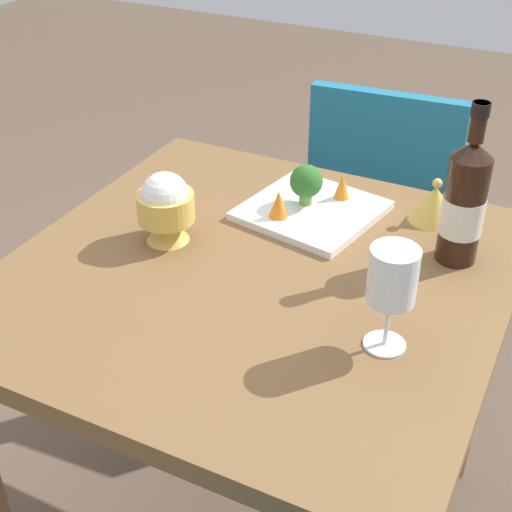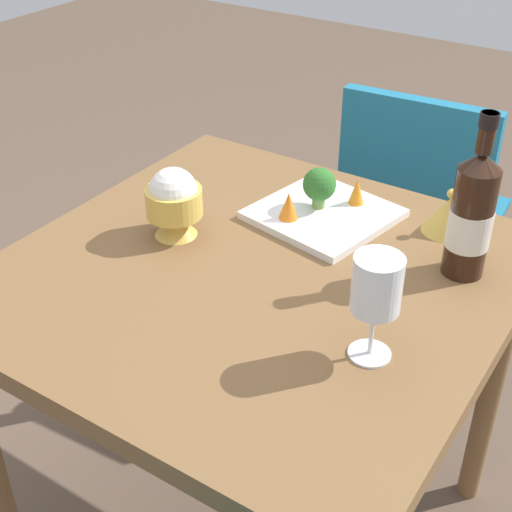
{
  "view_description": "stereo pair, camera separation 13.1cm",
  "coord_description": "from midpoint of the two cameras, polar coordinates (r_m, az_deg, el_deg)",
  "views": [
    {
      "loc": [
        0.99,
        0.49,
        1.49
      ],
      "look_at": [
        0.0,
        0.0,
        0.78
      ],
      "focal_mm": 51.19,
      "sensor_mm": 36.0,
      "label": 1
    },
    {
      "loc": [
        0.92,
        0.61,
        1.49
      ],
      "look_at": [
        0.0,
        0.0,
        0.78
      ],
      "focal_mm": 51.19,
      "sensor_mm": 36.0,
      "label": 2
    }
  ],
  "objects": [
    {
      "name": "wine_bottle",
      "position": [
        1.34,
        13.29,
        4.02
      ],
      "size": [
        0.08,
        0.08,
        0.31
      ],
      "color": "black",
      "rests_on": "dining_table"
    },
    {
      "name": "serving_plate",
      "position": [
        1.5,
        1.86,
        3.5
      ],
      "size": [
        0.29,
        0.29,
        0.02
      ],
      "rotation": [
        0.0,
        0.0,
        -0.18
      ],
      "color": "white",
      "rests_on": "dining_table"
    },
    {
      "name": "rice_bowl",
      "position": [
        1.4,
        -9.76,
        3.78
      ],
      "size": [
        0.11,
        0.11,
        0.14
      ],
      "color": "gold",
      "rests_on": "dining_table"
    },
    {
      "name": "rice_bowl_lid",
      "position": [
        1.49,
        11.35,
        3.99
      ],
      "size": [
        0.1,
        0.1,
        0.09
      ],
      "color": "gold",
      "rests_on": "dining_table"
    },
    {
      "name": "chair_near_window",
      "position": [
        2.06,
        8.28,
        4.76
      ],
      "size": [
        0.43,
        0.43,
        0.85
      ],
      "rotation": [
        0.0,
        0.0,
        1.64
      ],
      "color": "teal",
      "rests_on": "ground_plane"
    },
    {
      "name": "broccoli_floret",
      "position": [
        1.49,
        1.43,
        5.73
      ],
      "size": [
        0.07,
        0.07,
        0.09
      ],
      "color": "#729E4C",
      "rests_on": "serving_plate"
    },
    {
      "name": "carrot_garnish_right",
      "position": [
        1.45,
        -0.82,
        4.01
      ],
      "size": [
        0.04,
        0.04,
        0.06
      ],
      "color": "orange",
      "rests_on": "serving_plate"
    },
    {
      "name": "carrot_garnish_left",
      "position": [
        1.52,
        4.29,
        5.43
      ],
      "size": [
        0.03,
        0.03,
        0.06
      ],
      "color": "orange",
      "rests_on": "serving_plate"
    },
    {
      "name": "wine_glass",
      "position": [
        1.09,
        7.26,
        -1.85
      ],
      "size": [
        0.08,
        0.08,
        0.18
      ],
      "color": "white",
      "rests_on": "dining_table"
    },
    {
      "name": "dining_table",
      "position": [
        1.38,
        -2.73,
        -4.21
      ],
      "size": [
        0.88,
        0.88,
        0.75
      ],
      "color": "brown",
      "rests_on": "ground_plane"
    }
  ]
}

